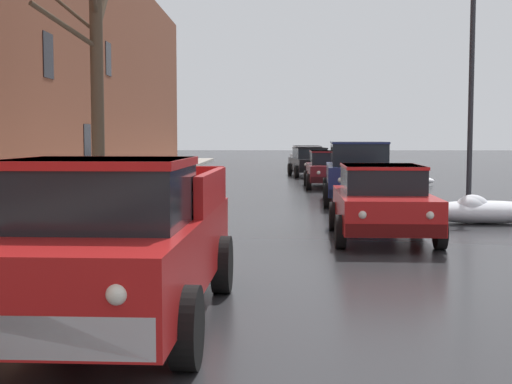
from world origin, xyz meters
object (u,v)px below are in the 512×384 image
object	(u,v)px
bare_tree_mid_block	(96,76)
sedan_black_queued_behind_truck	(310,161)
sedan_red_parked_kerbside_close	(382,200)
sedan_maroon_parked_far_down_block	(330,168)
street_lamp_post	(472,73)
sedan_silver_at_far_intersection	(307,157)
pickup_truck_red_approaching_near_lane	(116,242)
suv_darkblue_parked_kerbside_mid	(358,170)

from	to	relation	value
bare_tree_mid_block	sedan_black_queued_behind_truck	distance (m)	16.20
sedan_red_parked_kerbside_close	bare_tree_mid_block	bearing A→B (deg)	136.46
sedan_maroon_parked_far_down_block	sedan_black_queued_behind_truck	xyz separation A→B (m)	(-0.36, 7.61, 0.00)
sedan_red_parked_kerbside_close	street_lamp_post	xyz separation A→B (m)	(3.21, 5.52, 2.90)
sedan_maroon_parked_far_down_block	street_lamp_post	world-z (taller)	street_lamp_post
street_lamp_post	sedan_maroon_parked_far_down_block	bearing A→B (deg)	110.93
sedan_maroon_parked_far_down_block	sedan_black_queued_behind_truck	distance (m)	7.62
bare_tree_mid_block	sedan_silver_at_far_intersection	xyz separation A→B (m)	(7.23, 21.38, -2.97)
sedan_black_queued_behind_truck	pickup_truck_red_approaching_near_lane	bearing A→B (deg)	-97.32
pickup_truck_red_approaching_near_lane	sedan_maroon_parked_far_down_block	distance (m)	20.23
pickup_truck_red_approaching_near_lane	street_lamp_post	size ratio (longest dim) A/B	0.76
bare_tree_mid_block	sedan_silver_at_far_intersection	size ratio (longest dim) A/B	1.59
sedan_maroon_parked_far_down_block	sedan_silver_at_far_intersection	distance (m)	14.68
street_lamp_post	pickup_truck_red_approaching_near_lane	bearing A→B (deg)	-120.48
sedan_red_parked_kerbside_close	sedan_silver_at_far_intersection	world-z (taller)	same
bare_tree_mid_block	sedan_maroon_parked_far_down_block	distance (m)	10.38
sedan_maroon_parked_far_down_block	street_lamp_post	size ratio (longest dim) A/B	0.60
bare_tree_mid_block	sedan_black_queued_behind_truck	size ratio (longest dim) A/B	1.51
sedan_silver_at_far_intersection	sedan_red_parked_kerbside_close	bearing A→B (deg)	-90.02
pickup_truck_red_approaching_near_lane	sedan_red_parked_kerbside_close	size ratio (longest dim) A/B	1.25
sedan_silver_at_far_intersection	street_lamp_post	distance (m)	23.12
bare_tree_mid_block	suv_darkblue_parked_kerbside_mid	size ratio (longest dim) A/B	1.53
bare_tree_mid_block	sedan_red_parked_kerbside_close	size ratio (longest dim) A/B	1.70
sedan_black_queued_behind_truck	sedan_silver_at_far_intersection	bearing A→B (deg)	88.16
bare_tree_mid_block	pickup_truck_red_approaching_near_lane	bearing A→B (deg)	-75.22
pickup_truck_red_approaching_near_lane	sedan_black_queued_behind_truck	world-z (taller)	pickup_truck_red_approaching_near_lane
pickup_truck_red_approaching_near_lane	sedan_maroon_parked_far_down_block	xyz separation A→B (m)	(3.89, 19.85, -0.13)
bare_tree_mid_block	suv_darkblue_parked_kerbside_mid	distance (m)	8.11
sedan_maroon_parked_far_down_block	sedan_black_queued_behind_truck	bearing A→B (deg)	92.68
suv_darkblue_parked_kerbside_mid	sedan_maroon_parked_far_down_block	bearing A→B (deg)	92.40
bare_tree_mid_block	pickup_truck_red_approaching_near_lane	distance (m)	13.90
street_lamp_post	sedan_silver_at_far_intersection	bearing A→B (deg)	98.02
suv_darkblue_parked_kerbside_mid	street_lamp_post	xyz separation A→B (m)	(2.80, -1.61, 2.67)
sedan_black_queued_behind_truck	sedan_silver_at_far_intersection	world-z (taller)	same
bare_tree_mid_block	suv_darkblue_parked_kerbside_mid	world-z (taller)	bare_tree_mid_block
sedan_red_parked_kerbside_close	sedan_silver_at_far_intersection	bearing A→B (deg)	89.98
sedan_red_parked_kerbside_close	sedan_silver_at_far_intersection	xyz separation A→B (m)	(0.01, 28.24, 0.00)
sedan_red_parked_kerbside_close	street_lamp_post	bearing A→B (deg)	59.82
sedan_black_queued_behind_truck	sedan_maroon_parked_far_down_block	bearing A→B (deg)	-87.32
suv_darkblue_parked_kerbside_mid	street_lamp_post	size ratio (longest dim) A/B	0.67
pickup_truck_red_approaching_near_lane	sedan_silver_at_far_intersection	bearing A→B (deg)	83.79
sedan_red_parked_kerbside_close	sedan_maroon_parked_far_down_block	distance (m)	13.55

